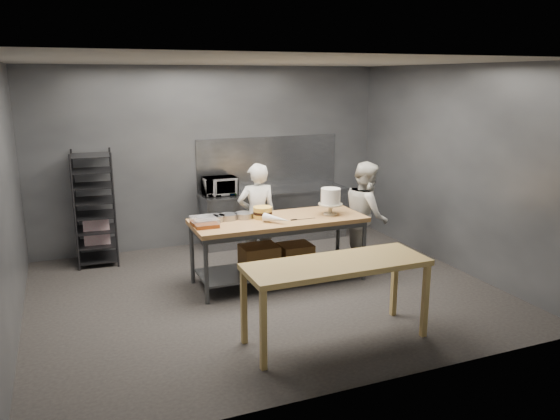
% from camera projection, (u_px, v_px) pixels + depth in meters
% --- Properties ---
extents(ground, '(6.00, 6.00, 0.00)m').
position_uv_depth(ground, '(266.00, 292.00, 7.34)').
color(ground, black).
rests_on(ground, ground).
extents(back_wall, '(6.00, 0.04, 3.00)m').
position_uv_depth(back_wall, '(213.00, 157.00, 9.24)').
color(back_wall, '#4C4F54').
rests_on(back_wall, ground).
extents(work_table, '(2.40, 0.90, 0.92)m').
position_uv_depth(work_table, '(277.00, 243.00, 7.59)').
color(work_table, '#9C683E').
rests_on(work_table, ground).
extents(near_counter, '(2.00, 0.70, 0.90)m').
position_uv_depth(near_counter, '(337.00, 270.00, 5.83)').
color(near_counter, '#A38443').
rests_on(near_counter, ground).
extents(back_counter, '(2.60, 0.60, 0.90)m').
position_uv_depth(back_counter, '(275.00, 215.00, 9.56)').
color(back_counter, slate).
rests_on(back_counter, ground).
extents(splashback_panel, '(2.60, 0.02, 0.90)m').
position_uv_depth(splashback_panel, '(269.00, 162.00, 9.62)').
color(splashback_panel, slate).
rests_on(splashback_panel, back_counter).
extents(speed_rack, '(0.64, 0.69, 1.75)m').
position_uv_depth(speed_rack, '(95.00, 209.00, 8.31)').
color(speed_rack, black).
rests_on(speed_rack, ground).
extents(chef_behind, '(0.61, 0.43, 1.60)m').
position_uv_depth(chef_behind, '(257.00, 217.00, 8.09)').
color(chef_behind, white).
rests_on(chef_behind, ground).
extents(chef_right, '(0.83, 0.94, 1.61)m').
position_uv_depth(chef_right, '(366.00, 215.00, 8.16)').
color(chef_right, silver).
rests_on(chef_right, ground).
extents(microwave, '(0.54, 0.37, 0.30)m').
position_uv_depth(microwave, '(220.00, 186.00, 9.06)').
color(microwave, black).
rests_on(microwave, back_counter).
extents(frosted_cake_stand, '(0.34, 0.34, 0.38)m').
position_uv_depth(frosted_cake_stand, '(331.00, 198.00, 7.66)').
color(frosted_cake_stand, '#BBB196').
rests_on(frosted_cake_stand, work_table).
extents(layer_cake, '(0.26, 0.26, 0.16)m').
position_uv_depth(layer_cake, '(263.00, 212.00, 7.50)').
color(layer_cake, gold).
rests_on(layer_cake, work_table).
extents(cake_pans, '(0.79, 0.29, 0.07)m').
position_uv_depth(cake_pans, '(223.00, 217.00, 7.41)').
color(cake_pans, gray).
rests_on(cake_pans, work_table).
extents(piping_bag, '(0.33, 0.37, 0.12)m').
position_uv_depth(piping_bag, '(277.00, 219.00, 7.24)').
color(piping_bag, white).
rests_on(piping_bag, work_table).
extents(offset_spatula, '(0.36, 0.02, 0.02)m').
position_uv_depth(offset_spatula, '(300.00, 219.00, 7.44)').
color(offset_spatula, slate).
rests_on(offset_spatula, work_table).
extents(pastry_clamshells, '(0.32, 0.39, 0.11)m').
position_uv_depth(pastry_clamshells, '(204.00, 222.00, 7.12)').
color(pastry_clamshells, '#9C4E1F').
rests_on(pastry_clamshells, work_table).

